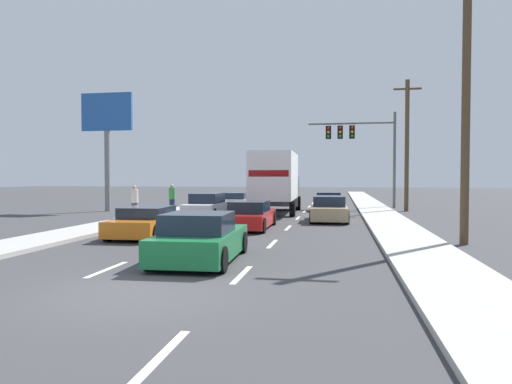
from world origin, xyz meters
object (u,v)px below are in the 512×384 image
(car_red, at_px, (250,216))
(utility_pole_mid, at_px, (407,144))
(car_orange, at_px, (148,222))
(car_navy, at_px, (329,202))
(box_truck, at_px, (276,180))
(utility_pole_near, at_px, (466,91))
(pedestrian_near_corner, at_px, (135,202))
(car_tan, at_px, (329,210))
(pedestrian_mid_block, at_px, (172,198))
(traffic_signal_mast, at_px, (355,138))
(roadside_billboard, at_px, (107,129))
(car_silver, at_px, (236,201))
(car_green, at_px, (200,239))
(car_white, at_px, (207,206))

(car_red, distance_m, utility_pole_mid, 15.02)
(car_orange, distance_m, car_red, 4.66)
(car_red, xyz_separation_m, car_navy, (3.20, 11.83, 0.01))
(box_truck, relative_size, utility_pole_near, 0.84)
(pedestrian_near_corner, bearing_deg, car_tan, 8.96)
(box_truck, height_order, pedestrian_mid_block, box_truck)
(car_red, distance_m, traffic_signal_mast, 16.59)
(roadside_billboard, bearing_deg, car_silver, 28.79)
(car_green, bearing_deg, car_white, 105.48)
(car_orange, xyz_separation_m, roadside_billboard, (-7.90, 11.60, 4.96))
(car_tan, bearing_deg, car_navy, 91.31)
(car_orange, distance_m, utility_pole_near, 12.35)
(pedestrian_mid_block, bearing_deg, box_truck, 16.53)
(pedestrian_mid_block, bearing_deg, car_silver, 66.58)
(car_silver, height_order, pedestrian_mid_block, pedestrian_mid_block)
(car_navy, distance_m, pedestrian_mid_block, 10.68)
(car_white, xyz_separation_m, pedestrian_mid_block, (-2.73, 1.69, 0.36))
(car_orange, xyz_separation_m, car_tan, (6.79, 7.30, 0.06))
(car_tan, relative_size, utility_pole_near, 0.43)
(car_silver, distance_m, pedestrian_near_corner, 10.65)
(car_navy, bearing_deg, box_truck, -133.57)
(pedestrian_mid_block, bearing_deg, car_green, -66.68)
(roadside_billboard, height_order, pedestrian_near_corner, roadside_billboard)
(car_navy, distance_m, car_tan, 7.71)
(car_tan, bearing_deg, car_silver, 128.76)
(pedestrian_near_corner, xyz_separation_m, pedestrian_mid_block, (0.51, 4.12, -0.00))
(box_truck, bearing_deg, traffic_signal_mast, 52.94)
(car_tan, bearing_deg, pedestrian_near_corner, -171.04)
(car_green, distance_m, traffic_signal_mast, 24.05)
(car_white, bearing_deg, box_truck, 45.69)
(utility_pole_mid, xyz_separation_m, roadside_billboard, (-19.61, -3.47, 1.01))
(car_silver, xyz_separation_m, utility_pole_mid, (11.82, -0.82, 3.95))
(car_white, relative_size, car_green, 1.09)
(car_orange, distance_m, utility_pole_mid, 19.49)
(car_navy, distance_m, pedestrian_near_corner, 13.54)
(car_silver, distance_m, car_white, 7.73)
(utility_pole_near, bearing_deg, pedestrian_mid_block, 144.47)
(car_white, xyz_separation_m, utility_pole_mid, (11.71, 6.92, 3.86))
(traffic_signal_mast, relative_size, pedestrian_near_corner, 4.14)
(traffic_signal_mast, height_order, utility_pole_near, utility_pole_near)
(roadside_billboard, bearing_deg, pedestrian_near_corner, -51.58)
(traffic_signal_mast, distance_m, utility_pole_mid, 4.64)
(car_red, xyz_separation_m, pedestrian_mid_block, (-6.14, 6.67, 0.43))
(car_orange, xyz_separation_m, box_truck, (3.44, 11.67, 1.56))
(car_navy, bearing_deg, utility_pole_near, -72.47)
(car_orange, distance_m, traffic_signal_mast, 20.68)
(traffic_signal_mast, height_order, pedestrian_mid_block, traffic_signal_mast)
(utility_pole_near, xyz_separation_m, pedestrian_near_corner, (-14.67, 5.99, -4.18))
(utility_pole_mid, relative_size, pedestrian_near_corner, 5.10)
(traffic_signal_mast, distance_m, utility_pole_near, 18.81)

